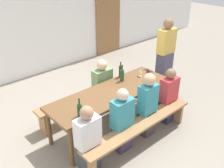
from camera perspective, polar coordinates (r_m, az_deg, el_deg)
The scene contains 18 objects.
ground_plane at distance 4.87m, azimuth 0.00°, elevation -9.39°, with size 24.00×24.00×0.00m, color gray.
back_wall at distance 6.67m, azimuth -18.70°, elevation 14.83°, with size 14.00×0.20×3.20m, color white.
wooden_door at distance 7.98m, azimuth -0.84°, elevation 14.14°, with size 0.90×0.06×2.10m, color olive.
tasting_table at distance 4.50m, azimuth 0.00°, elevation -2.53°, with size 2.35×0.76×0.75m.
bench_near at distance 4.27m, azimuth 6.18°, elevation -9.63°, with size 2.25×0.30×0.45m.
bench_far at distance 5.11m, azimuth -5.09°, elevation -2.65°, with size 2.25×0.30×0.45m.
wine_bottle_0 at distance 4.77m, azimuth 2.24°, elevation 1.98°, with size 0.07×0.07×0.32m.
wine_bottle_1 at distance 3.79m, azimuth -7.17°, elevation -5.81°, with size 0.08×0.08×0.31m.
wine_bottle_2 at distance 4.92m, azimuth 1.91°, elevation 2.84°, with size 0.07×0.07×0.31m.
wine_glass_0 at distance 4.97m, azimuth 6.32°, elevation 2.86°, with size 0.08×0.08×0.16m.
wine_glass_1 at distance 4.82m, azimuth 9.41°, elevation 1.82°, with size 0.08×0.08×0.16m.
wine_glass_2 at distance 4.97m, azimuth 7.98°, elevation 2.96°, with size 0.07×0.07×0.18m.
seated_guest_near_0 at distance 3.77m, azimuth -5.30°, elevation -12.41°, with size 0.36×0.24×1.10m.
seated_guest_near_1 at distance 4.10m, azimuth 2.24°, elevation -8.35°, with size 0.35×0.24×1.12m.
seated_guest_near_2 at distance 4.44m, azimuth 7.83°, elevation -4.78°, with size 0.32×0.24×1.18m.
seated_guest_near_3 at distance 4.87m, azimuth 12.33°, elevation -2.84°, with size 0.34×0.24×1.09m.
seated_guest_far_0 at distance 5.05m, azimuth -2.13°, elevation -0.83°, with size 0.38×0.24×1.12m.
standing_host at distance 5.65m, azimuth 11.61°, elevation 5.30°, with size 0.40×0.24×1.71m.
Camera 1 is at (-2.58, -2.89, 2.96)m, focal length 41.27 mm.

